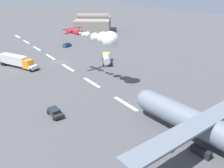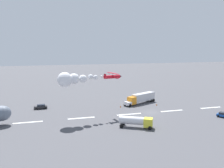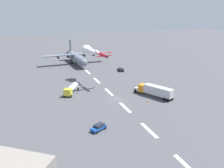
% 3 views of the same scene
% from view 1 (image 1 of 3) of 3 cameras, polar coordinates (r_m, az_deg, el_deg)
% --- Properties ---
extents(ground_plane, '(440.00, 440.00, 0.00)m').
position_cam_1_polar(ground_plane, '(84.53, -12.40, 5.08)').
color(ground_plane, '#4C4C51').
rests_on(ground_plane, ground).
extents(runway_stripe_0, '(8.00, 0.90, 0.01)m').
position_cam_1_polar(runway_stripe_0, '(133.56, -21.26, 10.36)').
color(runway_stripe_0, white).
rests_on(runway_stripe_0, ground).
extents(runway_stripe_1, '(8.00, 0.90, 0.01)m').
position_cam_1_polar(runway_stripe_1, '(119.24, -19.45, 9.31)').
color(runway_stripe_1, white).
rests_on(runway_stripe_1, ground).
extents(runway_stripe_2, '(8.00, 0.90, 0.01)m').
position_cam_1_polar(runway_stripe_2, '(105.12, -17.18, 7.97)').
color(runway_stripe_2, white).
rests_on(runway_stripe_2, ground).
extents(runway_stripe_3, '(8.00, 0.90, 0.01)m').
position_cam_1_polar(runway_stripe_3, '(91.29, -14.23, 6.20)').
color(runway_stripe_3, white).
rests_on(runway_stripe_3, ground).
extents(runway_stripe_4, '(8.00, 0.90, 0.01)m').
position_cam_1_polar(runway_stripe_4, '(77.90, -10.27, 3.77)').
color(runway_stripe_4, white).
rests_on(runway_stripe_4, ground).
extents(runway_stripe_5, '(8.00, 0.90, 0.01)m').
position_cam_1_polar(runway_stripe_5, '(65.23, -4.77, 0.36)').
color(runway_stripe_5, white).
rests_on(runway_stripe_5, ground).
extents(runway_stripe_6, '(8.00, 0.90, 0.01)m').
position_cam_1_polar(runway_stripe_6, '(53.77, 3.23, -4.61)').
color(runway_stripe_6, white).
rests_on(runway_stripe_6, ground).
extents(cargo_transport_plane, '(28.39, 34.72, 11.31)m').
position_cam_1_polar(cargo_transport_plane, '(42.22, 20.06, -8.87)').
color(cargo_transport_plane, slate).
rests_on(cargo_transport_plane, ground).
extents(stunt_biplane_red, '(19.63, 8.31, 4.11)m').
position_cam_1_polar(stunt_biplane_red, '(60.89, -2.04, 10.64)').
color(stunt_biplane_red, red).
extents(semi_truck_orange, '(13.99, 8.73, 3.70)m').
position_cam_1_polar(semi_truck_orange, '(82.15, -21.36, 5.10)').
color(semi_truck_orange, silver).
rests_on(semi_truck_orange, ground).
extents(fuel_tanker_truck, '(8.72, 6.59, 2.90)m').
position_cam_1_polar(fuel_tanker_truck, '(80.88, -1.29, 6.11)').
color(fuel_tanker_truck, yellow).
rests_on(fuel_tanker_truck, ground).
extents(followme_car_yellow, '(4.40, 2.06, 1.52)m').
position_cam_1_polar(followme_car_yellow, '(49.91, -13.25, -6.44)').
color(followme_car_yellow, '#262628').
rests_on(followme_car_yellow, ground).
extents(airport_staff_sedan, '(3.60, 4.41, 1.52)m').
position_cam_1_polar(airport_staff_sedan, '(105.00, -10.52, 9.03)').
color(airport_staff_sedan, '#194CA5').
rests_on(airport_staff_sedan, ground).
extents(hangar_building, '(31.44, 29.69, 9.93)m').
position_cam_1_polar(hangar_building, '(137.29, -4.33, 13.72)').
color(hangar_building, gray).
rests_on(hangar_building, ground).
extents(traffic_cone_near, '(0.44, 0.44, 0.75)m').
position_cam_1_polar(traffic_cone_near, '(87.58, -18.96, 5.24)').
color(traffic_cone_near, orange).
rests_on(traffic_cone_near, ground).
extents(traffic_cone_far, '(0.44, 0.44, 0.75)m').
position_cam_1_polar(traffic_cone_far, '(75.06, -16.75, 2.75)').
color(traffic_cone_far, orange).
rests_on(traffic_cone_far, ground).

